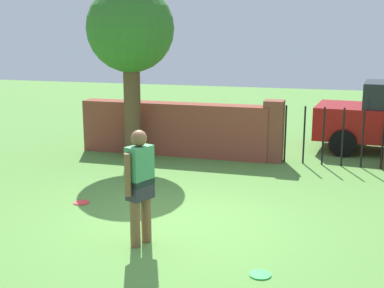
% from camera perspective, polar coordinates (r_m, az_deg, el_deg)
% --- Properties ---
extents(ground_plane, '(40.00, 40.00, 0.00)m').
position_cam_1_polar(ground_plane, '(7.97, -1.59, -8.93)').
color(ground_plane, '#568C3D').
extents(brick_wall, '(4.55, 0.50, 1.25)m').
position_cam_1_polar(brick_wall, '(12.24, -2.04, 1.69)').
color(brick_wall, brown).
rests_on(brick_wall, ground).
extents(tree, '(1.96, 1.96, 3.95)m').
position_cam_1_polar(tree, '(11.74, -6.87, 12.28)').
color(tree, brown).
rests_on(tree, ground).
extents(person, '(0.34, 0.51, 1.62)m').
position_cam_1_polar(person, '(7.01, -5.82, -4.25)').
color(person, brown).
rests_on(person, ground).
extents(fence_gate, '(3.05, 0.44, 1.40)m').
position_cam_1_polar(fence_gate, '(11.62, 15.44, 1.04)').
color(fence_gate, brown).
rests_on(fence_gate, ground).
extents(frisbee_red, '(0.27, 0.27, 0.02)m').
position_cam_1_polar(frisbee_red, '(9.11, -12.21, -6.39)').
color(frisbee_red, red).
rests_on(frisbee_red, ground).
extents(frisbee_green, '(0.27, 0.27, 0.02)m').
position_cam_1_polar(frisbee_green, '(6.48, 7.59, -14.22)').
color(frisbee_green, green).
rests_on(frisbee_green, ground).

